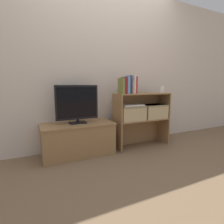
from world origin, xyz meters
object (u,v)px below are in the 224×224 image
at_px(book_maroon, 124,85).
at_px(book_crimson, 134,85).
at_px(book_tan, 131,87).
at_px(tv, 77,103).
at_px(laptop, 131,105).
at_px(book_skyblue, 126,85).
at_px(book_ivory, 132,84).
at_px(storage_basket_left, 131,112).
at_px(book_navy, 129,85).
at_px(storage_basket_right, 153,111).
at_px(book_olive, 121,86).
at_px(baby_monitor, 162,89).
at_px(tv_stand, 78,139).

bearing_deg(book_maroon, book_crimson, 0.00).
bearing_deg(book_tan, book_crimson, -0.00).
bearing_deg(tv, laptop, -5.94).
distance_m(tv, book_skyblue, 0.73).
relative_size(book_ivory, storage_basket_left, 0.66).
relative_size(book_navy, laptop, 0.75).
height_order(book_navy, book_crimson, book_navy).
bearing_deg(storage_basket_right, book_olive, -177.22).
bearing_deg(book_crimson, book_navy, 180.00).
height_order(book_tan, laptop, book_tan).
relative_size(book_skyblue, baby_monitor, 1.76).
relative_size(book_olive, book_skyblue, 0.91).
distance_m(book_skyblue, laptop, 0.31).
height_order(book_olive, book_ivory, book_ivory).
height_order(book_maroon, storage_basket_right, book_maroon).
bearing_deg(laptop, book_skyblue, -163.81).
height_order(tv_stand, book_olive, book_olive).
bearing_deg(book_tan, tv_stand, 171.53).
bearing_deg(book_crimson, tv_stand, 172.20).
bearing_deg(tv_stand, book_ivory, -8.14).
bearing_deg(tv, book_tan, -8.35).
height_order(book_skyblue, baby_monitor, book_skyblue).
distance_m(tv_stand, book_ivory, 1.08).
relative_size(book_maroon, storage_basket_right, 0.58).
bearing_deg(book_tan, storage_basket_right, 3.70).
height_order(storage_basket_right, laptop, laptop).
bearing_deg(tv, book_crimson, -7.69).
bearing_deg(book_maroon, book_skyblue, 0.00).
relative_size(tv_stand, book_tan, 5.44).
distance_m(book_maroon, storage_basket_right, 0.68).
relative_size(book_navy, book_tan, 1.42).
relative_size(tv, storage_basket_right, 1.43).
bearing_deg(book_ivory, book_olive, 180.00).
relative_size(book_maroon, book_navy, 0.91).
xyz_separation_m(book_maroon, laptop, (0.14, 0.03, -0.28)).
distance_m(book_ivory, baby_monitor, 0.59).
xyz_separation_m(book_navy, laptop, (0.06, 0.03, -0.30)).
height_order(tv_stand, laptop, laptop).
relative_size(tv_stand, book_skyblue, 3.99).
xyz_separation_m(tv, storage_basket_right, (1.20, -0.08, -0.16)).
relative_size(book_navy, book_crimson, 1.04).
xyz_separation_m(tv_stand, laptop, (0.78, -0.08, 0.43)).
xyz_separation_m(book_maroon, book_ivory, (0.14, 0.00, 0.02)).
distance_m(book_tan, baby_monitor, 0.62).
bearing_deg(book_maroon, tv_stand, 170.11).
relative_size(tv_stand, laptop, 2.85).
bearing_deg(book_navy, book_ivory, 0.00).
relative_size(tv, book_navy, 2.26).
bearing_deg(laptop, storage_basket_left, 0.00).
relative_size(tv, baby_monitor, 4.14).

